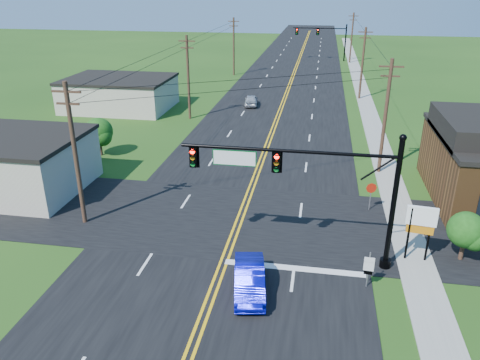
% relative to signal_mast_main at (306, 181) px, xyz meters
% --- Properties ---
extents(ground, '(260.00, 260.00, 0.00)m').
position_rel_signal_mast_main_xyz_m(ground, '(-4.34, -8.00, -4.75)').
color(ground, '#1F4112').
rests_on(ground, ground).
extents(road_main, '(16.00, 220.00, 0.04)m').
position_rel_signal_mast_main_xyz_m(road_main, '(-4.34, 42.00, -4.73)').
color(road_main, black).
rests_on(road_main, ground).
extents(road_cross, '(70.00, 10.00, 0.04)m').
position_rel_signal_mast_main_xyz_m(road_cross, '(-4.34, 4.00, -4.73)').
color(road_cross, black).
rests_on(road_cross, ground).
extents(sidewalk, '(2.00, 160.00, 0.08)m').
position_rel_signal_mast_main_xyz_m(sidewalk, '(6.16, 32.00, -4.71)').
color(sidewalk, gray).
rests_on(sidewalk, ground).
extents(signal_mast_main, '(11.30, 0.60, 7.48)m').
position_rel_signal_mast_main_xyz_m(signal_mast_main, '(0.00, 0.00, 0.00)').
color(signal_mast_main, black).
rests_on(signal_mast_main, ground).
extents(signal_mast_far, '(10.98, 0.60, 7.48)m').
position_rel_signal_mast_main_xyz_m(signal_mast_far, '(0.10, 72.00, -0.20)').
color(signal_mast_far, black).
rests_on(signal_mast_far, ground).
extents(cream_bldg_near, '(10.20, 8.20, 4.10)m').
position_rel_signal_mast_main_xyz_m(cream_bldg_near, '(-21.34, 6.00, -2.69)').
color(cream_bldg_near, beige).
rests_on(cream_bldg_near, ground).
extents(cream_bldg_far, '(12.20, 9.20, 3.70)m').
position_rel_signal_mast_main_xyz_m(cream_bldg_far, '(-23.34, 30.00, -2.89)').
color(cream_bldg_far, beige).
rests_on(cream_bldg_far, ground).
extents(utility_pole_left_a, '(1.80, 0.28, 9.00)m').
position_rel_signal_mast_main_xyz_m(utility_pole_left_a, '(-13.84, 2.00, -0.03)').
color(utility_pole_left_a, '#3A281A').
rests_on(utility_pole_left_a, ground).
extents(utility_pole_left_b, '(1.80, 0.28, 9.00)m').
position_rel_signal_mast_main_xyz_m(utility_pole_left_b, '(-13.84, 27.00, -0.03)').
color(utility_pole_left_b, '#3A281A').
rests_on(utility_pole_left_b, ground).
extents(utility_pole_left_c, '(1.80, 0.28, 9.00)m').
position_rel_signal_mast_main_xyz_m(utility_pole_left_c, '(-13.84, 54.00, -0.03)').
color(utility_pole_left_c, '#3A281A').
rests_on(utility_pole_left_c, ground).
extents(utility_pole_right_a, '(1.80, 0.28, 9.00)m').
position_rel_signal_mast_main_xyz_m(utility_pole_right_a, '(5.46, 14.00, -0.03)').
color(utility_pole_right_a, '#3A281A').
rests_on(utility_pole_right_a, ground).
extents(utility_pole_right_b, '(1.80, 0.28, 9.00)m').
position_rel_signal_mast_main_xyz_m(utility_pole_right_b, '(5.46, 40.00, -0.03)').
color(utility_pole_right_b, '#3A281A').
rests_on(utility_pole_right_b, ground).
extents(utility_pole_right_c, '(1.80, 0.28, 9.00)m').
position_rel_signal_mast_main_xyz_m(utility_pole_right_c, '(5.46, 70.00, -0.03)').
color(utility_pole_right_c, '#3A281A').
rests_on(utility_pole_right_c, ground).
extents(tree_right_back, '(3.00, 3.00, 4.10)m').
position_rel_signal_mast_main_xyz_m(tree_right_back, '(11.66, 18.00, -2.15)').
color(tree_right_back, '#3A281A').
rests_on(tree_right_back, ground).
extents(shrub_corner, '(2.00, 2.00, 2.86)m').
position_rel_signal_mast_main_xyz_m(shrub_corner, '(8.66, 1.50, -2.90)').
color(shrub_corner, '#3A281A').
rests_on(shrub_corner, ground).
extents(tree_left, '(2.40, 2.40, 3.37)m').
position_rel_signal_mast_main_xyz_m(tree_left, '(-18.34, 14.00, -2.59)').
color(tree_left, '#3A281A').
rests_on(tree_left, ground).
extents(blue_car, '(2.15, 4.37, 1.38)m').
position_rel_signal_mast_main_xyz_m(blue_car, '(-2.39, -3.37, -4.06)').
color(blue_car, '#070BAD').
rests_on(blue_car, ground).
extents(distant_car, '(2.00, 4.05, 1.33)m').
position_rel_signal_mast_main_xyz_m(distant_car, '(-7.95, 33.92, -4.08)').
color(distant_car, silver).
rests_on(distant_car, ground).
extents(route_sign, '(0.51, 0.10, 2.03)m').
position_rel_signal_mast_main_xyz_m(route_sign, '(3.35, -2.02, -3.57)').
color(route_sign, slate).
rests_on(route_sign, ground).
extents(stop_sign, '(0.70, 0.18, 1.99)m').
position_rel_signal_mast_main_xyz_m(stop_sign, '(4.16, 6.86, -3.32)').
color(stop_sign, slate).
rests_on(stop_sign, ground).
extents(pylon_sign, '(1.60, 0.41, 3.26)m').
position_rel_signal_mast_main_xyz_m(pylon_sign, '(6.16, 1.00, -2.37)').
color(pylon_sign, black).
rests_on(pylon_sign, ground).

